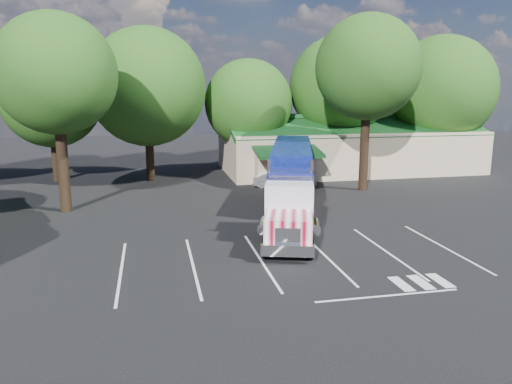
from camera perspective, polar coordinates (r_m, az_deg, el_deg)
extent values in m
plane|color=black|center=(29.37, -1.96, -3.97)|extent=(120.00, 120.00, 0.00)
cube|color=tan|center=(49.92, 10.41, 4.76)|extent=(24.00, 11.00, 4.00)
cube|color=#14471C|center=(47.48, 11.62, 7.39)|extent=(24.20, 6.25, 2.10)
cube|color=#14471C|center=(51.91, 9.50, 7.83)|extent=(24.20, 6.25, 2.10)
cube|color=tan|center=(42.10, 3.18, 2.82)|extent=(5.00, 2.50, 2.80)
cube|color=#14471C|center=(40.65, 3.68, 4.62)|extent=(5.40, 3.19, 0.80)
cylinder|color=black|center=(46.75, -21.89, 3.63)|extent=(0.70, 0.70, 4.00)
sphere|color=#164012|center=(46.37, -22.38, 9.93)|extent=(8.40, 8.40, 8.40)
cylinder|color=black|center=(44.43, -12.03, 4.03)|extent=(0.70, 0.70, 4.30)
sphere|color=#164012|center=(44.04, -12.36, 11.65)|extent=(10.00, 10.00, 10.00)
cylinder|color=black|center=(46.61, -0.86, 4.21)|extent=(0.70, 0.70, 3.60)
sphere|color=#164012|center=(46.22, -0.88, 10.12)|extent=(8.00, 8.00, 8.00)
cylinder|color=black|center=(49.53, 9.34, 5.03)|extent=(0.70, 0.70, 4.50)
sphere|color=#164012|center=(49.19, 9.57, 11.81)|extent=(9.60, 9.60, 9.60)
cylinder|color=black|center=(52.96, 19.98, 4.59)|extent=(0.70, 0.70, 3.90)
sphere|color=#164012|center=(52.61, 20.44, 10.91)|extent=(10.40, 10.40, 10.40)
cylinder|color=black|center=(34.68, -21.18, 2.76)|extent=(0.70, 0.70, 6.00)
sphere|color=#164012|center=(34.32, -21.93, 12.44)|extent=(7.60, 7.60, 7.60)
cylinder|color=black|center=(40.13, 12.27, 4.79)|extent=(0.70, 0.70, 6.50)
sphere|color=#164012|center=(39.87, 12.67, 13.73)|extent=(8.00, 8.00, 8.00)
cube|color=black|center=(26.67, 3.80, -3.98)|extent=(2.93, 6.91, 0.25)
cube|color=white|center=(23.16, 3.63, -6.71)|extent=(2.44, 0.94, 0.54)
cube|color=white|center=(23.16, 3.66, -5.17)|extent=(1.17, 0.45, 0.89)
cube|color=white|center=(24.20, 3.72, -3.93)|extent=(2.86, 2.92, 1.14)
cube|color=silver|center=(25.96, 3.82, -1.49)|extent=(2.82, 2.22, 2.27)
cube|color=black|center=(25.23, 3.81, -0.73)|extent=(2.20, 0.73, 0.99)
cube|color=white|center=(26.52, 3.89, 1.63)|extent=(2.49, 0.83, 0.25)
cube|color=#0B0E53|center=(27.66, 3.89, -0.24)|extent=(2.93, 2.60, 2.67)
cylinder|color=white|center=(26.75, 1.43, 0.13)|extent=(0.22, 0.22, 3.36)
cylinder|color=white|center=(26.72, 6.31, 0.05)|extent=(0.22, 0.22, 3.36)
cylinder|color=white|center=(26.82, 0.94, -3.86)|extent=(1.08, 1.70, 0.65)
cylinder|color=white|center=(26.78, 6.66, -3.97)|extent=(1.08, 1.70, 0.65)
cube|color=white|center=(36.12, 4.11, 2.46)|extent=(6.08, 12.86, 1.48)
cube|color=#090C56|center=(35.93, 4.14, 4.56)|extent=(6.08, 12.86, 1.19)
cube|color=black|center=(40.43, 4.15, 1.62)|extent=(2.13, 3.65, 0.35)
cube|color=black|center=(31.19, 2.68, -1.72)|extent=(0.15, 0.15, 1.38)
cube|color=black|center=(31.18, 5.22, -1.76)|extent=(0.15, 0.15, 1.38)
cube|color=white|center=(42.74, 4.18, 1.64)|extent=(2.31, 0.79, 0.12)
cylinder|color=black|center=(24.02, 1.18, -6.25)|extent=(0.64, 1.14, 1.09)
cylinder|color=black|center=(23.99, 6.16, -6.34)|extent=(0.64, 1.14, 1.09)
cylinder|color=black|center=(28.37, 1.75, -3.40)|extent=(0.64, 1.14, 1.09)
cylinder|color=black|center=(28.35, 5.95, -3.47)|extent=(0.64, 1.14, 1.09)
cylinder|color=black|center=(29.42, 1.86, -2.84)|extent=(0.64, 1.14, 1.09)
cylinder|color=black|center=(29.40, 5.91, -2.91)|extent=(0.64, 1.14, 1.09)
cylinder|color=black|center=(39.73, 2.64, 1.02)|extent=(0.64, 1.14, 1.09)
cylinder|color=black|center=(39.71, 5.63, 0.97)|extent=(0.64, 1.14, 1.09)
cylinder|color=black|center=(40.90, 2.70, 1.34)|extent=(0.64, 1.14, 1.09)
cylinder|color=black|center=(40.88, 5.61, 1.29)|extent=(0.64, 1.14, 1.09)
imported|color=black|center=(26.13, 3.22, -3.82)|extent=(0.61, 0.78, 1.91)
imported|color=black|center=(34.91, 5.62, -0.60)|extent=(0.84, 1.99, 1.02)
imported|color=#B7B9BF|center=(40.57, 2.35, 1.34)|extent=(3.91, 2.55, 1.22)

